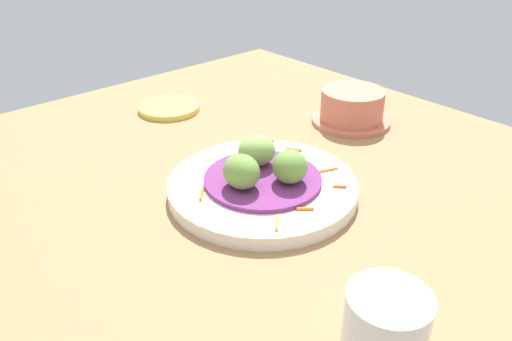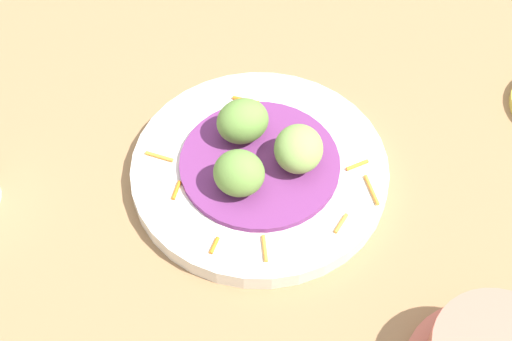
% 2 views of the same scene
% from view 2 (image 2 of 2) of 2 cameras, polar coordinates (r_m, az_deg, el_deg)
% --- Properties ---
extents(table_surface, '(1.10, 1.10, 0.02)m').
position_cam_2_polar(table_surface, '(0.86, -1.48, 1.87)').
color(table_surface, '#936D47').
rests_on(table_surface, ground).
extents(main_plate, '(0.27, 0.27, 0.02)m').
position_cam_2_polar(main_plate, '(0.81, 0.29, -0.03)').
color(main_plate, silver).
rests_on(main_plate, table_surface).
extents(cabbage_bed, '(0.17, 0.17, 0.01)m').
position_cam_2_polar(cabbage_bed, '(0.80, 0.29, 0.54)').
color(cabbage_bed, '#702D6B').
rests_on(cabbage_bed, main_plate).
extents(carrot_garnish, '(0.21, 0.20, 0.00)m').
position_cam_2_polar(carrot_garnish, '(0.78, 1.10, -0.99)').
color(carrot_garnish, orange).
rests_on(carrot_garnish, main_plate).
extents(guac_scoop_left, '(0.07, 0.07, 0.05)m').
position_cam_2_polar(guac_scoop_left, '(0.78, 3.16, 1.61)').
color(guac_scoop_left, '#84A851').
rests_on(guac_scoop_left, cabbage_bed).
extents(guac_scoop_center, '(0.05, 0.06, 0.05)m').
position_cam_2_polar(guac_scoop_center, '(0.80, -1.01, 3.67)').
color(guac_scoop_center, olive).
rests_on(guac_scoop_center, cabbage_bed).
extents(guac_scoop_right, '(0.07, 0.07, 0.05)m').
position_cam_2_polar(guac_scoop_right, '(0.76, -1.26, -0.20)').
color(guac_scoop_right, olive).
rests_on(guac_scoop_right, cabbage_bed).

